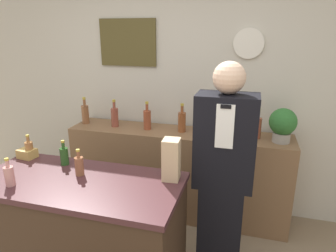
# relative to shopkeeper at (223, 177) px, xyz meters

# --- Properties ---
(back_wall) EXTENTS (5.20, 0.09, 2.70)m
(back_wall) POSITION_rel_shopkeeper_xyz_m (-0.64, 1.03, 0.49)
(back_wall) COLOR beige
(back_wall) RESTS_ON ground_plane
(back_shelf) EXTENTS (2.29, 0.45, 0.95)m
(back_shelf) POSITION_rel_shopkeeper_xyz_m (-0.54, 0.75, -0.40)
(back_shelf) COLOR brown
(back_shelf) RESTS_ON ground_plane
(display_counter) EXTENTS (1.44, 0.67, 0.95)m
(display_counter) POSITION_rel_shopkeeper_xyz_m (-0.95, -0.47, -0.40)
(display_counter) COLOR #382619
(display_counter) RESTS_ON ground_plane
(shopkeeper) EXTENTS (0.44, 0.28, 1.74)m
(shopkeeper) POSITION_rel_shopkeeper_xyz_m (0.00, 0.00, 0.00)
(shopkeeper) COLOR black
(shopkeeper) RESTS_ON ground_plane
(potted_plant) EXTENTS (0.25, 0.25, 0.32)m
(potted_plant) POSITION_rel_shopkeeper_xyz_m (0.46, 0.71, 0.25)
(potted_plant) COLOR #9E998E
(potted_plant) RESTS_ON back_shelf
(paper_bag) EXTENTS (0.12, 0.13, 0.29)m
(paper_bag) POSITION_rel_shopkeeper_xyz_m (-0.34, -0.27, 0.23)
(paper_bag) COLOR tan
(paper_bag) RESTS_ON display_counter
(gift_box) EXTENTS (0.15, 0.12, 0.07)m
(gift_box) POSITION_rel_shopkeeper_xyz_m (-1.56, -0.23, 0.11)
(gift_box) COLOR tan
(gift_box) RESTS_ON display_counter
(counter_bottle_0) EXTENTS (0.06, 0.06, 0.20)m
(counter_bottle_0) POSITION_rel_shopkeeper_xyz_m (-1.54, -0.23, 0.15)
(counter_bottle_0) COLOR #986537
(counter_bottle_0) RESTS_ON display_counter
(counter_bottle_1) EXTENTS (0.06, 0.06, 0.20)m
(counter_bottle_1) POSITION_rel_shopkeeper_xyz_m (-1.34, -0.65, 0.15)
(counter_bottle_1) COLOR tan
(counter_bottle_1) RESTS_ON display_counter
(counter_bottle_2) EXTENTS (0.06, 0.06, 0.20)m
(counter_bottle_2) POSITION_rel_shopkeeper_xyz_m (-1.19, -0.26, 0.15)
(counter_bottle_2) COLOR #254F1F
(counter_bottle_2) RESTS_ON display_counter
(counter_bottle_3) EXTENTS (0.06, 0.06, 0.20)m
(counter_bottle_3) POSITION_rel_shopkeeper_xyz_m (-0.98, -0.39, 0.15)
(counter_bottle_3) COLOR brown
(counter_bottle_3) RESTS_ON display_counter
(shelf_bottle_0) EXTENTS (0.08, 0.08, 0.30)m
(shelf_bottle_0) POSITION_rel_shopkeeper_xyz_m (-1.61, 0.76, 0.19)
(shelf_bottle_0) COLOR brown
(shelf_bottle_0) RESTS_ON back_shelf
(shelf_bottle_1) EXTENTS (0.08, 0.08, 0.30)m
(shelf_bottle_1) POSITION_rel_shopkeeper_xyz_m (-1.24, 0.73, 0.19)
(shelf_bottle_1) COLOR brown
(shelf_bottle_1) RESTS_ON back_shelf
(shelf_bottle_2) EXTENTS (0.08, 0.08, 0.30)m
(shelf_bottle_2) POSITION_rel_shopkeeper_xyz_m (-0.87, 0.74, 0.19)
(shelf_bottle_2) COLOR brown
(shelf_bottle_2) RESTS_ON back_shelf
(shelf_bottle_3) EXTENTS (0.08, 0.08, 0.30)m
(shelf_bottle_3) POSITION_rel_shopkeeper_xyz_m (-0.50, 0.76, 0.19)
(shelf_bottle_3) COLOR brown
(shelf_bottle_3) RESTS_ON back_shelf
(shelf_bottle_4) EXTENTS (0.08, 0.08, 0.30)m
(shelf_bottle_4) POSITION_rel_shopkeeper_xyz_m (-0.13, 0.73, 0.19)
(shelf_bottle_4) COLOR brown
(shelf_bottle_4) RESTS_ON back_shelf
(shelf_bottle_5) EXTENTS (0.08, 0.08, 0.30)m
(shelf_bottle_5) POSITION_rel_shopkeeper_xyz_m (0.24, 0.76, 0.19)
(shelf_bottle_5) COLOR brown
(shelf_bottle_5) RESTS_ON back_shelf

